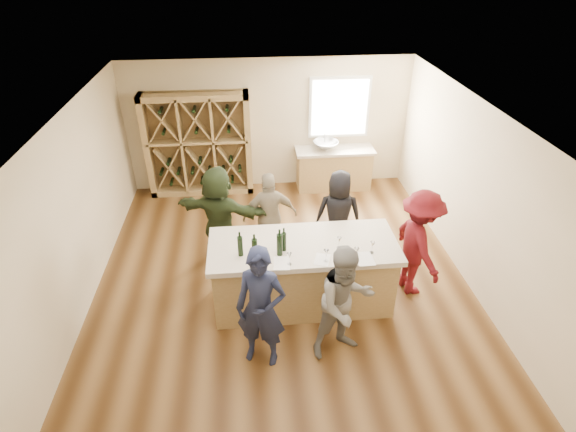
{
  "coord_description": "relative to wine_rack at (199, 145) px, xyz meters",
  "views": [
    {
      "loc": [
        -0.45,
        -5.66,
        4.82
      ],
      "look_at": [
        0.1,
        0.2,
        1.15
      ],
      "focal_mm": 28.0,
      "sensor_mm": 36.0,
      "label": 1
    }
  ],
  "objects": [
    {
      "name": "floor",
      "position": [
        1.5,
        -3.27,
        -1.15
      ],
      "size": [
        6.0,
        7.0,
        0.1
      ],
      "primitive_type": "cube",
      "color": "brown",
      "rests_on": "ground"
    },
    {
      "name": "ceiling",
      "position": [
        1.5,
        -3.27,
        1.75
      ],
      "size": [
        6.0,
        7.0,
        0.1
      ],
      "primitive_type": "cube",
      "color": "white",
      "rests_on": "ground"
    },
    {
      "name": "wall_back",
      "position": [
        1.5,
        0.28,
        0.3
      ],
      "size": [
        6.0,
        0.1,
        2.8
      ],
      "primitive_type": "cube",
      "color": "beige",
      "rests_on": "ground"
    },
    {
      "name": "wall_left",
      "position": [
        -1.55,
        -3.27,
        0.3
      ],
      "size": [
        0.1,
        7.0,
        2.8
      ],
      "primitive_type": "cube",
      "color": "beige",
      "rests_on": "ground"
    },
    {
      "name": "wall_right",
      "position": [
        4.55,
        -3.27,
        0.3
      ],
      "size": [
        0.1,
        7.0,
        2.8
      ],
      "primitive_type": "cube",
      "color": "beige",
      "rests_on": "ground"
    },
    {
      "name": "window_frame",
      "position": [
        3.0,
        0.2,
        0.65
      ],
      "size": [
        1.3,
        0.06,
        1.3
      ],
      "primitive_type": "cube",
      "color": "white",
      "rests_on": "wall_back"
    },
    {
      "name": "window_pane",
      "position": [
        3.0,
        0.17,
        0.65
      ],
      "size": [
        1.18,
        0.01,
        1.18
      ],
      "primitive_type": "cube",
      "color": "white",
      "rests_on": "wall_back"
    },
    {
      "name": "wine_rack",
      "position": [
        0.0,
        0.0,
        0.0
      ],
      "size": [
        2.2,
        0.45,
        2.2
      ],
      "primitive_type": "cube",
      "color": "#9D7F4B",
      "rests_on": "floor"
    },
    {
      "name": "back_counter_base",
      "position": [
        2.9,
        -0.07,
        -0.67
      ],
      "size": [
        1.6,
        0.58,
        0.86
      ],
      "primitive_type": "cube",
      "color": "#9D7F4B",
      "rests_on": "floor"
    },
    {
      "name": "back_counter_top",
      "position": [
        2.9,
        -0.07,
        -0.21
      ],
      "size": [
        1.7,
        0.62,
        0.06
      ],
      "primitive_type": "cube",
      "color": "beige",
      "rests_on": "back_counter_base"
    },
    {
      "name": "sink",
      "position": [
        2.7,
        -0.07,
        -0.09
      ],
      "size": [
        0.54,
        0.54,
        0.19
      ],
      "primitive_type": "imported",
      "color": "silver",
      "rests_on": "back_counter_top"
    },
    {
      "name": "faucet",
      "position": [
        2.7,
        0.11,
        -0.03
      ],
      "size": [
        0.02,
        0.02,
        0.3
      ],
      "primitive_type": "cylinder",
      "color": "silver",
      "rests_on": "back_counter_top"
    },
    {
      "name": "tasting_counter_base",
      "position": [
        1.76,
        -3.73,
        -0.6
      ],
      "size": [
        2.6,
        1.0,
        1.0
      ],
      "primitive_type": "cube",
      "color": "#9D7F4B",
      "rests_on": "floor"
    },
    {
      "name": "tasting_counter_top",
      "position": [
        1.76,
        -3.73,
        -0.06
      ],
      "size": [
        2.72,
        1.12,
        0.08
      ],
      "primitive_type": "cube",
      "color": "beige",
      "rests_on": "tasting_counter_base"
    },
    {
      "name": "wine_bottle_a",
      "position": [
        0.87,
        -3.91,
        0.13
      ],
      "size": [
        0.09,
        0.09,
        0.3
      ],
      "primitive_type": "cylinder",
      "rotation": [
        0.0,
        0.0,
        0.35
      ],
      "color": "black",
      "rests_on": "tasting_counter_top"
    },
    {
      "name": "wine_bottle_b",
      "position": [
        1.06,
        -4.01,
        0.14
      ],
      "size": [
        0.1,
        0.1,
        0.31
      ],
      "primitive_type": "cylinder",
      "rotation": [
        0.0,
        0.0,
        -0.38
      ],
      "color": "black",
      "rests_on": "tasting_counter_top"
    },
    {
      "name": "wine_bottle_d",
      "position": [
        1.4,
        -3.95,
        0.15
      ],
      "size": [
        0.09,
        0.09,
        0.33
      ],
      "primitive_type": "cylinder",
      "rotation": [
        0.0,
        0.0,
        0.13
      ],
      "color": "black",
      "rests_on": "tasting_counter_top"
    },
    {
      "name": "wine_bottle_e",
      "position": [
        1.47,
        -3.85,
        0.12
      ],
      "size": [
        0.09,
        0.09,
        0.28
      ],
      "primitive_type": "cylinder",
      "rotation": [
        0.0,
        0.0,
        0.43
      ],
      "color": "black",
      "rests_on": "tasting_counter_top"
    },
    {
      "name": "wine_glass_a",
      "position": [
        1.51,
        -4.18,
        0.07
      ],
      "size": [
        0.08,
        0.08,
        0.18
      ],
      "primitive_type": "cone",
      "rotation": [
        0.0,
        0.0,
        -0.18
      ],
      "color": "white",
      "rests_on": "tasting_counter_top"
    },
    {
      "name": "wine_glass_b",
      "position": [
        2.01,
        -4.16,
        0.08
      ],
      "size": [
        0.09,
        0.09,
        0.19
      ],
      "primitive_type": "cone",
      "rotation": [
        0.0,
        0.0,
        0.38
      ],
      "color": "white",
      "rests_on": "tasting_counter_top"
    },
    {
      "name": "wine_glass_c",
      "position": [
        2.43,
        -4.16,
        0.08
      ],
      "size": [
        0.1,
        0.1,
        0.2
      ],
      "primitive_type": "cone",
      "rotation": [
        0.0,
        0.0,
        -0.42
      ],
      "color": "white",
      "rests_on": "tasting_counter_top"
    },
    {
      "name": "wine_glass_d",
      "position": [
        2.24,
        -3.87,
        0.07
      ],
      "size": [
        0.07,
        0.07,
        0.17
      ],
      "primitive_type": "cone",
      "rotation": [
        0.0,
        0.0,
        0.04
      ],
      "color": "white",
      "rests_on": "tasting_counter_top"
    },
    {
      "name": "wine_glass_e",
      "position": [
        2.68,
        -4.03,
        0.07
      ],
      "size": [
        0.08,
        0.08,
        0.18
      ],
      "primitive_type": "cone",
      "rotation": [
        0.0,
        0.0,
        -0.14
      ],
      "color": "white",
      "rests_on": "tasting_counter_top"
    },
    {
      "name": "tasting_menu_a",
      "position": [
        1.41,
        -4.15,
        -0.02
      ],
      "size": [
        0.24,
        0.32,
        0.0
      ],
      "primitive_type": "cube",
      "rotation": [
        0.0,
        0.0,
        -0.08
      ],
      "color": "white",
      "rests_on": "tasting_counter_top"
    },
    {
      "name": "tasting_menu_b",
      "position": [
        1.97,
        -4.12,
        -0.02
      ],
      "size": [
        0.27,
        0.32,
        0.0
      ],
      "primitive_type": "cube",
      "rotation": [
        0.0,
        0.0,
        -0.32
      ],
      "color": "white",
      "rests_on": "tasting_counter_top"
    },
    {
      "name": "tasting_menu_c",
      "position": [
        2.55,
        -4.16,
        -0.02
      ],
      "size": [
        0.23,
        0.32,
        0.0
      ],
      "primitive_type": "cube",
      "rotation": [
        0.0,
        0.0,
        0.01
      ],
      "color": "white",
      "rests_on": "tasting_counter_top"
    },
    {
      "name": "person_near_left",
      "position": [
        1.1,
        -4.78,
        -0.22
      ],
      "size": [
        0.75,
        0.64,
        1.77
      ],
      "primitive_type": "imported",
      "rotation": [
        0.0,
        0.0,
        -0.3
      ],
      "color": "#191E38",
      "rests_on": "floor"
    },
    {
      "name": "person_near_right",
      "position": [
        2.18,
        -4.74,
        -0.26
      ],
      "size": [
        0.91,
        0.67,
        1.68
      ],
      "primitive_type": "imported",
      "rotation": [
        0.0,
        0.0,
        0.31
      ],
      "color": "slate",
      "rests_on": "floor"
    },
    {
      "name": "person_server",
      "position": [
        3.53,
        -3.6,
        -0.22
      ],
      "size": [
        0.69,
        1.2,
        1.76
      ],
      "primitive_type": "imported",
      "rotation": [
        0.0,
        0.0,
        1.72
      ],
      "color": "#590F14",
      "rests_on": "floor"
    },
    {
      "name": "person_far_mid",
      "position": [
        1.35,
        -2.47,
        -0.31
      ],
      "size": [
        0.97,
        0.56,
        1.58
      ],
      "primitive_type": "imported",
      "rotation": [
        0.0,
        0.0,
        3.24
      ],
      "color": "gray",
      "rests_on": "floor"
    },
    {
      "name": "person_far_right",
      "position": [
        2.51,
        -2.54,
        -0.3
      ],
      "size": [
        0.85,
        0.62,
        1.59
      ],
      "primitive_type": "imported",
      "rotation": [
        0.0,
        0.0,
        2.99
      ],
      "color": "black",
      "rests_on": "floor"
    },
    {
      "name": "person_far_left",
      "position": [
        0.5,
        -2.48,
        -0.23
      ],
      "size": [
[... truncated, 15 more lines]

